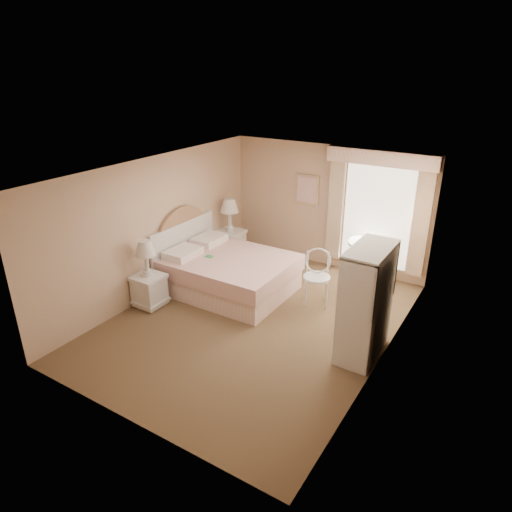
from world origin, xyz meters
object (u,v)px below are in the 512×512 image
Objects in this scene: nightstand_far at (230,237)px; armoire at (365,311)px; bed at (224,270)px; nightstand_near at (148,282)px; cafe_chair at (317,272)px; round_table at (367,255)px.

armoire is (3.65, -1.88, 0.20)m from nightstand_far.
armoire reaches higher than bed.
cafe_chair is (2.40, 1.69, 0.11)m from nightstand_near.
cafe_chair is at bearing 35.19° from nightstand_near.
bed is at bearing 172.48° from cafe_chair.
nightstand_far is at bearing 138.38° from cafe_chair.
armoire is (2.92, -0.61, 0.32)m from bed.
round_table is 2.48m from armoire.
nightstand_near reaches higher than cafe_chair.
nightstand_near is at bearing -90.00° from nightstand_far.
armoire reaches higher than nightstand_near.
nightstand_far is (-0.73, 1.26, 0.12)m from bed.
bed is 3.00m from armoire.
nightstand_near is (-0.73, -1.21, 0.08)m from bed.
round_table is 0.83× the size of cafe_chair.
cafe_chair is at bearing 138.78° from armoire.
round_table is at bearing 108.27° from armoire.
bed is 1.41m from nightstand_near.
armoire is (3.65, 0.60, 0.24)m from nightstand_near.
nightstand_near is at bearing -170.70° from armoire.
round_table is at bearing 9.34° from nightstand_far.
nightstand_near is at bearing -134.31° from round_table.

